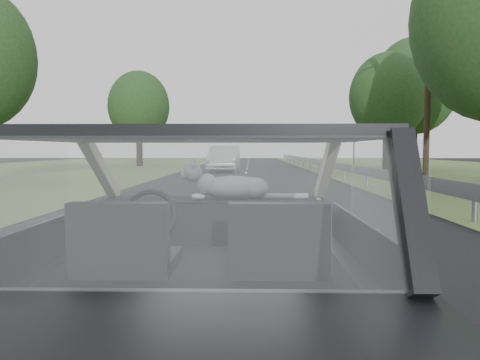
{
  "coord_description": "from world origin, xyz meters",
  "views": [
    {
      "loc": [
        0.26,
        -2.7,
        1.36
      ],
      "look_at": [
        0.18,
        0.6,
        1.14
      ],
      "focal_mm": 35.0,
      "sensor_mm": 36.0,
      "label": 1
    }
  ],
  "objects_px": {
    "subject_car": "(206,257)",
    "utility_pole": "(428,87)",
    "cat": "(234,186)",
    "highway_sign": "(354,152)",
    "other_car": "(224,159)"
  },
  "relations": [
    {
      "from": "cat",
      "to": "highway_sign",
      "type": "xyz_separation_m",
      "value": [
        6.65,
        26.43,
        0.09
      ]
    },
    {
      "from": "cat",
      "to": "highway_sign",
      "type": "distance_m",
      "value": 27.25
    },
    {
      "from": "subject_car",
      "to": "utility_pole",
      "type": "bearing_deg",
      "value": 66.34
    },
    {
      "from": "subject_car",
      "to": "other_car",
      "type": "height_order",
      "value": "other_car"
    },
    {
      "from": "other_car",
      "to": "highway_sign",
      "type": "xyz_separation_m",
      "value": [
        8.1,
        1.81,
        0.4
      ]
    },
    {
      "from": "highway_sign",
      "to": "cat",
      "type": "bearing_deg",
      "value": -116.54
    },
    {
      "from": "cat",
      "to": "utility_pole",
      "type": "relative_size",
      "value": 0.08
    },
    {
      "from": "other_car",
      "to": "utility_pole",
      "type": "xyz_separation_m",
      "value": [
        9.66,
        -6.19,
        3.42
      ]
    },
    {
      "from": "subject_car",
      "to": "utility_pole",
      "type": "xyz_separation_m",
      "value": [
        8.35,
        19.04,
        3.49
      ]
    },
    {
      "from": "utility_pole",
      "to": "other_car",
      "type": "bearing_deg",
      "value": 147.34
    },
    {
      "from": "subject_car",
      "to": "cat",
      "type": "distance_m",
      "value": 0.74
    },
    {
      "from": "utility_pole",
      "to": "subject_car",
      "type": "bearing_deg",
      "value": -113.66
    },
    {
      "from": "subject_car",
      "to": "utility_pole",
      "type": "height_order",
      "value": "utility_pole"
    },
    {
      "from": "subject_car",
      "to": "other_car",
      "type": "distance_m",
      "value": 25.27
    },
    {
      "from": "other_car",
      "to": "utility_pole",
      "type": "distance_m",
      "value": 11.98
    }
  ]
}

